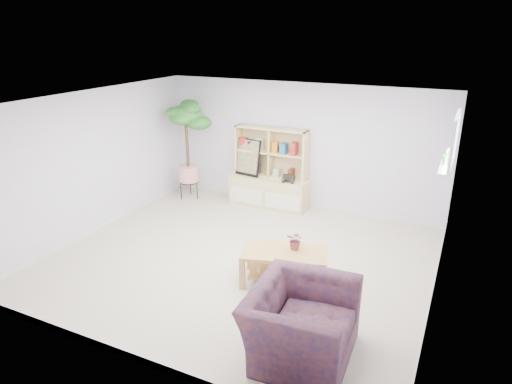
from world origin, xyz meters
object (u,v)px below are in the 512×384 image
at_px(coffee_table, 284,266).
at_px(storage_unit, 269,168).
at_px(floor_tree, 188,151).
at_px(armchair, 301,319).

bearing_deg(coffee_table, storage_unit, 102.17).
bearing_deg(floor_tree, coffee_table, -36.30).
height_order(floor_tree, armchair, floor_tree).
xyz_separation_m(storage_unit, armchair, (2.09, -3.86, -0.32)).
xyz_separation_m(floor_tree, armchair, (3.75, -3.54, -0.55)).
xyz_separation_m(storage_unit, coffee_table, (1.37, -2.54, -0.54)).
height_order(storage_unit, floor_tree, floor_tree).
height_order(coffee_table, floor_tree, floor_tree).
bearing_deg(storage_unit, armchair, -61.55).
distance_m(floor_tree, armchair, 5.18).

